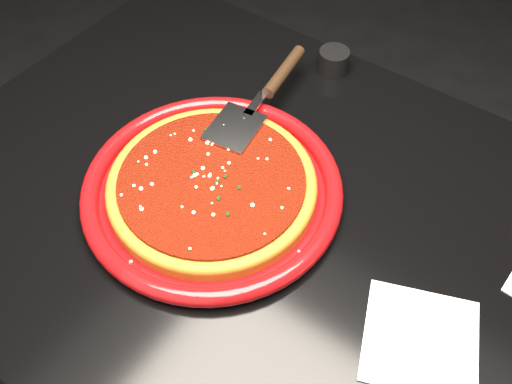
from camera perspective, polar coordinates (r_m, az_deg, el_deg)
table at (r=1.17m, az=2.78°, el=-13.98°), size 1.20×0.80×0.75m
plate at (r=0.87m, az=-4.38°, el=0.32°), size 0.42×0.42×0.03m
pizza_crust at (r=0.86m, az=-4.40°, el=0.50°), size 0.33×0.33×0.02m
pizza_crust_rim at (r=0.86m, az=-4.43°, el=0.84°), size 0.33×0.33×0.02m
pizza_sauce at (r=0.85m, az=-4.46°, el=1.08°), size 0.29×0.29×0.01m
parmesan_dusting at (r=0.85m, az=-4.49°, el=1.42°), size 0.27×0.27×0.01m
basil_flecks at (r=0.85m, az=-4.48°, el=1.37°), size 0.25×0.25×0.00m
pizza_server at (r=0.96m, az=0.64°, el=9.57°), size 0.13×0.32×0.02m
napkin_a at (r=0.78m, az=16.14°, el=-14.04°), size 0.19×0.19×0.00m
ramekin at (r=1.08m, az=7.76°, el=12.86°), size 0.06×0.06×0.04m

